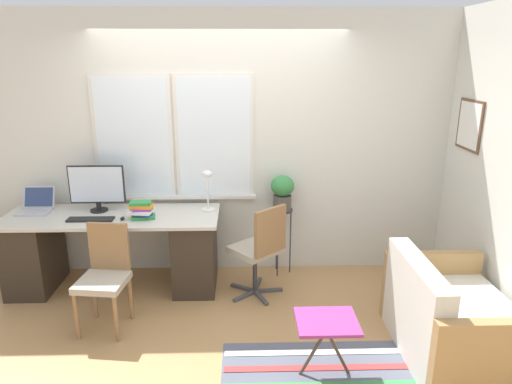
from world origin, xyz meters
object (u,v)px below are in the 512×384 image
(monitor, at_px, (97,187))
(potted_plant, at_px, (282,191))
(keyboard, at_px, (91,219))
(desk_lamp, at_px, (208,183))
(plant_stand, at_px, (282,220))
(mouse, at_px, (122,218))
(couch_loveseat, at_px, (452,322))
(laptop, at_px, (36,207))
(folding_stool, at_px, (327,325))
(office_chair_swivel, at_px, (260,248))
(book_stack, at_px, (142,210))
(desk_chair_wooden, at_px, (105,274))

(monitor, height_order, potted_plant, monitor)
(keyboard, height_order, desk_lamp, desk_lamp)
(plant_stand, bearing_deg, mouse, -165.43)
(couch_loveseat, relative_size, potted_plant, 3.20)
(laptop, xyz_separation_m, potted_plant, (2.46, 0.12, 0.11))
(mouse, relative_size, folding_stool, 0.14)
(laptop, xyz_separation_m, office_chair_swivel, (2.22, -0.36, -0.32))
(book_stack, height_order, folding_stool, book_stack)
(monitor, relative_size, office_chair_swivel, 0.58)
(laptop, relative_size, desk_chair_wooden, 0.34)
(desk_lamp, bearing_deg, potted_plant, 9.87)
(keyboard, bearing_deg, desk_chair_wooden, -64.46)
(plant_stand, bearing_deg, folding_stool, -83.49)
(plant_stand, bearing_deg, monitor, -175.92)
(potted_plant, relative_size, folding_stool, 0.79)
(mouse, bearing_deg, potted_plant, 14.57)
(mouse, height_order, office_chair_swivel, office_chair_swivel)
(office_chair_swivel, bearing_deg, plant_stand, -158.25)
(desk_chair_wooden, bearing_deg, plant_stand, 37.96)
(book_stack, bearing_deg, couch_loveseat, -22.48)
(potted_plant, bearing_deg, plant_stand, 90.00)
(laptop, relative_size, couch_loveseat, 0.26)
(laptop, xyz_separation_m, couch_loveseat, (3.67, -1.30, -0.54))
(monitor, relative_size, desk_chair_wooden, 0.61)
(desk_lamp, bearing_deg, book_stack, -159.01)
(plant_stand, bearing_deg, laptop, -177.11)
(laptop, xyz_separation_m, book_stack, (1.10, -0.24, 0.03))
(monitor, distance_m, potted_plant, 1.85)
(desk_lamp, relative_size, folding_stool, 0.89)
(keyboard, distance_m, book_stack, 0.49)
(keyboard, relative_size, folding_stool, 0.94)
(monitor, distance_m, keyboard, 0.36)
(book_stack, height_order, desk_chair_wooden, book_stack)
(laptop, distance_m, mouse, 0.96)
(monitor, bearing_deg, book_stack, -26.07)
(laptop, height_order, keyboard, laptop)
(laptop, bearing_deg, book_stack, -12.33)
(monitor, bearing_deg, desk_lamp, 0.01)
(book_stack, bearing_deg, desk_lamp, 20.99)
(plant_stand, bearing_deg, office_chair_swivel, -116.97)
(plant_stand, relative_size, folding_stool, 1.58)
(desk_chair_wooden, relative_size, folding_stool, 1.95)
(mouse, relative_size, plant_stand, 0.09)
(keyboard, xyz_separation_m, office_chair_swivel, (1.59, -0.09, -0.28))
(keyboard, bearing_deg, folding_stool, -31.63)
(laptop, height_order, monitor, monitor)
(office_chair_swivel, xyz_separation_m, potted_plant, (0.25, 0.49, 0.42))
(monitor, height_order, keyboard, monitor)
(monitor, height_order, folding_stool, monitor)
(mouse, bearing_deg, keyboard, 179.69)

